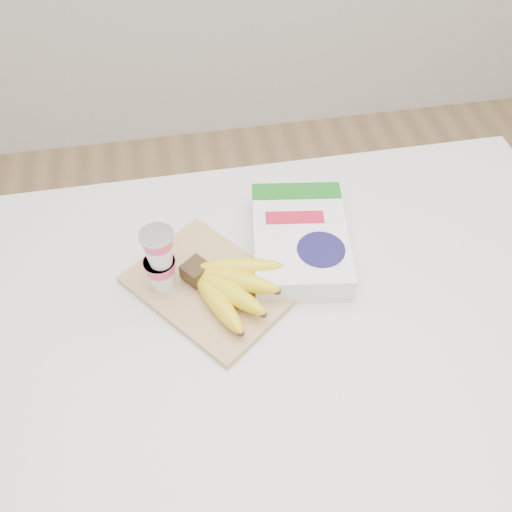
{
  "coord_description": "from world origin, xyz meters",
  "views": [
    {
      "loc": [
        -0.16,
        -0.61,
        1.92
      ],
      "look_at": [
        -0.02,
        0.13,
        1.06
      ],
      "focal_mm": 40.0,
      "sensor_mm": 36.0,
      "label": 1
    }
  ],
  "objects_px": {
    "table": "(274,431)",
    "bananas": "(229,285)",
    "cereal_box": "(300,240)",
    "yogurt_stack": "(160,260)",
    "cutting_board": "(210,286)"
  },
  "relations": [
    {
      "from": "cutting_board",
      "to": "cereal_box",
      "type": "distance_m",
      "value": 0.21
    },
    {
      "from": "bananas",
      "to": "yogurt_stack",
      "type": "xyz_separation_m",
      "value": [
        -0.12,
        0.04,
        0.05
      ]
    },
    {
      "from": "cereal_box",
      "to": "cutting_board",
      "type": "bearing_deg",
      "value": -151.8
    },
    {
      "from": "cutting_board",
      "to": "bananas",
      "type": "xyz_separation_m",
      "value": [
        0.04,
        -0.03,
        0.04
      ]
    },
    {
      "from": "bananas",
      "to": "cutting_board",
      "type": "bearing_deg",
      "value": 139.19
    },
    {
      "from": "bananas",
      "to": "yogurt_stack",
      "type": "relative_size",
      "value": 1.38
    },
    {
      "from": "bananas",
      "to": "cereal_box",
      "type": "xyz_separation_m",
      "value": [
        0.16,
        0.1,
        -0.01
      ]
    },
    {
      "from": "bananas",
      "to": "table",
      "type": "bearing_deg",
      "value": -35.46
    },
    {
      "from": "yogurt_stack",
      "to": "cereal_box",
      "type": "bearing_deg",
      "value": 11.79
    },
    {
      "from": "table",
      "to": "bananas",
      "type": "relative_size",
      "value": 6.56
    },
    {
      "from": "table",
      "to": "cereal_box",
      "type": "height_order",
      "value": "cereal_box"
    },
    {
      "from": "table",
      "to": "cutting_board",
      "type": "bearing_deg",
      "value": 142.95
    },
    {
      "from": "cereal_box",
      "to": "yogurt_stack",
      "type": "bearing_deg",
      "value": -159.55
    },
    {
      "from": "cutting_board",
      "to": "bananas",
      "type": "distance_m",
      "value": 0.06
    },
    {
      "from": "table",
      "to": "yogurt_stack",
      "type": "xyz_separation_m",
      "value": [
        -0.21,
        0.1,
        0.61
      ]
    }
  ]
}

